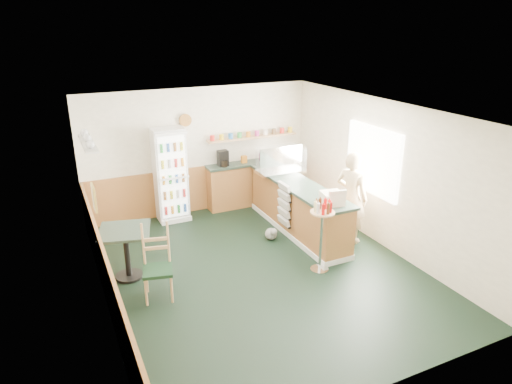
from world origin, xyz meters
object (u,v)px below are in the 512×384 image
cafe_chair (155,259)px  cafe_table (126,244)px  drinks_fridge (171,175)px  condiment_stand (322,224)px  shopkeeper (351,197)px  display_case (281,160)px  cash_register (332,198)px

cafe_chair → cafe_table: bearing=127.7°
drinks_fridge → cafe_table: bearing=-122.8°
drinks_fridge → condiment_stand: bearing=-62.3°
shopkeeper → drinks_fridge: bearing=24.2°
display_case → cafe_chair: size_ratio=0.83×
drinks_fridge → cash_register: size_ratio=5.34×
condiment_stand → cafe_chair: bearing=170.6°
drinks_fridge → cafe_chair: (-1.00, -2.73, -0.37)m
display_case → cafe_table: size_ratio=1.01×
drinks_fridge → cash_register: (2.09, -2.81, 0.13)m
cafe_table → cash_register: bearing=-12.8°
display_case → condiment_stand: display_case is taller
cash_register → cafe_table: bearing=177.9°
display_case → cash_register: size_ratio=2.63×
shopkeeper → cafe_table: size_ratio=1.85×
shopkeeper → cafe_chair: 3.81m
condiment_stand → cafe_chair: (-2.66, 0.44, -0.24)m
cash_register → condiment_stand: 0.62m
display_case → shopkeeper: (0.70, -1.50, -0.40)m
cash_register → cafe_table: 3.52m
cash_register → drinks_fridge: bearing=137.3°
cafe_table → display_case: bearing=17.9°
display_case → cafe_chair: (-3.09, -1.80, -0.67)m
cash_register → cafe_table: size_ratio=0.39×
cash_register → cafe_chair: bearing=-170.8°
cash_register → cafe_chair: cash_register is taller
shopkeeper → cafe_table: shopkeeper is taller
cash_register → condiment_stand: bearing=-128.8°
condiment_stand → cafe_table: size_ratio=1.32×
condiment_stand → display_case: bearing=79.2°
display_case → cafe_chair: 3.63m
cafe_table → cafe_chair: bearing=-65.7°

